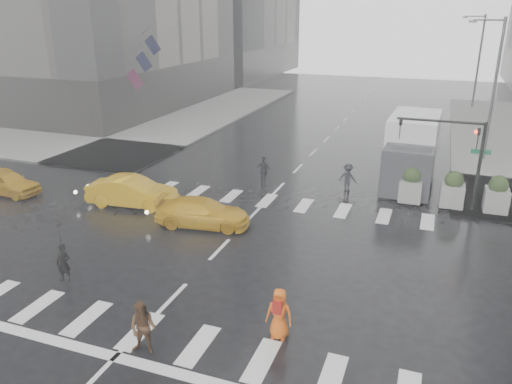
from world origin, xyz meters
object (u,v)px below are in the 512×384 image
at_px(taxi_front, 7,183).
at_px(box_truck, 412,149).
at_px(traffic_signal_pole, 459,147).
at_px(pedestrian_orange, 279,314).
at_px(pedestrian_brown, 143,328).
at_px(taxi_mid, 132,192).

xyz_separation_m(taxi_front, box_truck, (20.15, 9.55, 1.35)).
relative_size(traffic_signal_pole, pedestrian_orange, 2.74).
xyz_separation_m(traffic_signal_pole, pedestrian_brown, (-8.33, -14.81, -2.39)).
height_order(pedestrian_brown, taxi_front, pedestrian_brown).
bearing_deg(taxi_mid, box_truck, -62.12).
distance_m(pedestrian_brown, pedestrian_orange, 3.98).
distance_m(traffic_signal_pole, pedestrian_orange, 13.90).
distance_m(pedestrian_brown, taxi_mid, 11.94).
relative_size(taxi_mid, box_truck, 0.64).
height_order(pedestrian_orange, box_truck, box_truck).
relative_size(pedestrian_brown, taxi_mid, 0.37).
distance_m(pedestrian_orange, taxi_front, 18.89).
bearing_deg(box_truck, taxi_mid, -143.76).
bearing_deg(pedestrian_brown, taxi_front, 139.24).
bearing_deg(pedestrian_orange, traffic_signal_pole, 65.85).
relative_size(taxi_front, taxi_mid, 0.83).
bearing_deg(pedestrian_orange, taxi_mid, 139.61).
xyz_separation_m(taxi_mid, box_truck, (12.84, 8.71, 1.25)).
distance_m(traffic_signal_pole, pedestrian_brown, 17.16).
height_order(taxi_mid, box_truck, box_truck).
xyz_separation_m(taxi_front, taxi_mid, (7.30, 0.84, 0.10)).
height_order(traffic_signal_pole, box_truck, traffic_signal_pole).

